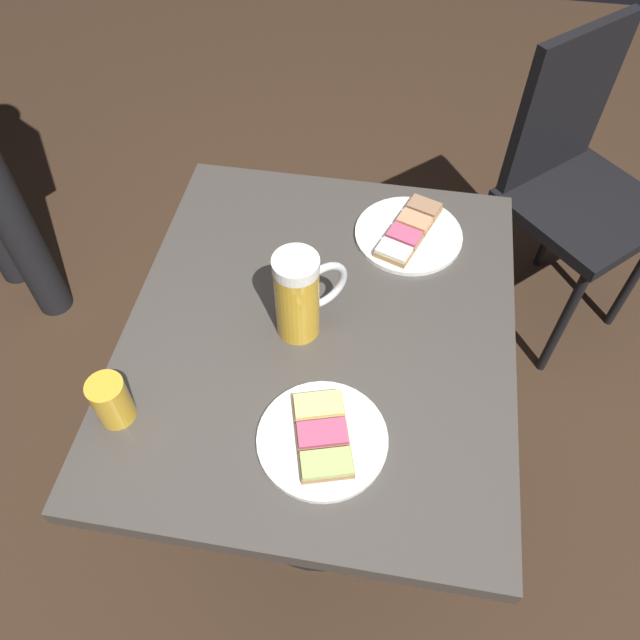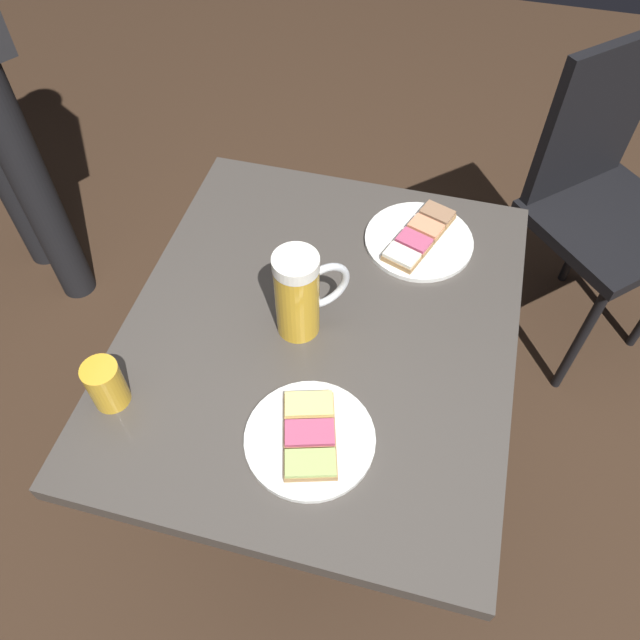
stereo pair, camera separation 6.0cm
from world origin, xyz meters
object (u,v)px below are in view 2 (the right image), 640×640
at_px(plate_far, 419,239).
at_px(plate_near, 310,437).
at_px(beer_glass_small, 106,384).
at_px(beer_mug, 300,294).
at_px(cafe_chair, 601,193).

bearing_deg(plate_far, plate_near, 78.41).
bearing_deg(plate_far, beer_glass_small, 48.25).
height_order(plate_far, beer_mug, beer_mug).
height_order(plate_far, beer_glass_small, beer_glass_small).
xyz_separation_m(plate_near, plate_far, (-0.10, -0.48, -0.00)).
bearing_deg(beer_glass_small, cafe_chair, -130.62).
bearing_deg(beer_glass_small, plate_far, -131.75).
bearing_deg(plate_near, beer_mug, -71.10).
relative_size(plate_near, beer_mug, 1.16).
distance_m(plate_near, cafe_chair, 1.17).
relative_size(plate_near, beer_glass_small, 2.32).
distance_m(plate_far, cafe_chair, 0.73).
height_order(plate_near, beer_mug, beer_mug).
bearing_deg(beer_mug, cafe_chair, -127.62).
xyz_separation_m(plate_near, beer_mug, (0.07, -0.22, 0.08)).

